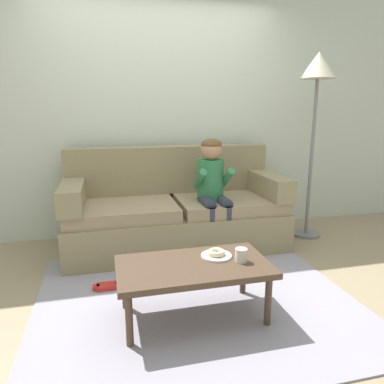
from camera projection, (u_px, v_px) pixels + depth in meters
ground at (188, 284)px, 2.83m from camera, size 10.00×10.00×0.00m
wall_back at (158, 107)px, 3.84m from camera, size 8.00×0.10×2.80m
area_rug at (195, 299)px, 2.59m from camera, size 2.27×1.96×0.01m
couch at (175, 212)px, 3.57m from camera, size 2.13×0.90×0.99m
coffee_table at (194, 270)px, 2.30m from camera, size 0.99×0.54×0.39m
person_child at (213, 184)px, 3.38m from camera, size 0.34×0.58×1.10m
plate at (216, 256)px, 2.40m from camera, size 0.21×0.21×0.01m
donut at (216, 252)px, 2.39m from camera, size 0.13×0.13×0.04m
mug at (241, 255)px, 2.31m from camera, size 0.08×0.08×0.09m
toy_controller at (108, 287)px, 2.73m from camera, size 0.23×0.09×0.05m
floor_lamp at (317, 84)px, 3.58m from camera, size 0.36×0.36×1.94m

